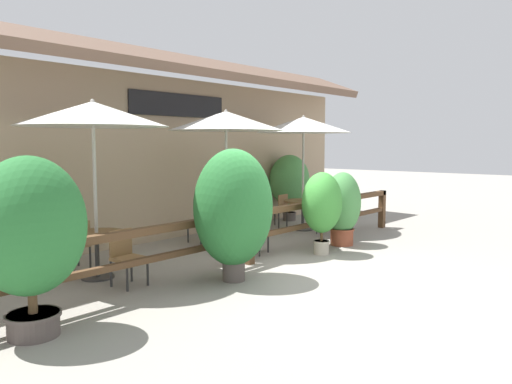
{
  "coord_description": "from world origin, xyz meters",
  "views": [
    {
      "loc": [
        -6.54,
        -4.71,
        2.14
      ],
      "look_at": [
        0.64,
        1.44,
        1.22
      ],
      "focal_mm": 35.0,
      "sensor_mm": 36.0,
      "label": 1
    }
  ],
  "objects_px": {
    "dining_table_near": "(97,242)",
    "patio_umbrella_far": "(304,125)",
    "potted_plant_corner_fern": "(29,230)",
    "potted_plant_broad_leaf": "(233,208)",
    "potted_plant_small_flowering": "(322,204)",
    "potted_plant_entrance_palm": "(342,206)",
    "patio_umbrella_near": "(93,114)",
    "dining_table_far": "(303,206)",
    "potted_plant_tall_tropical": "(290,181)",
    "chair_near_wallside": "(76,243)",
    "chair_far_wallside": "(279,209)",
    "chair_middle_wallside": "(203,221)",
    "patio_umbrella_middle": "(226,121)",
    "chair_middle_streetside": "(252,229)",
    "dining_table_middle": "(227,219)",
    "chair_far_streetside": "(325,214)",
    "chair_near_streetside": "(126,255)"
  },
  "relations": [
    {
      "from": "dining_table_far",
      "to": "potted_plant_broad_leaf",
      "type": "xyz_separation_m",
      "value": [
        -4.51,
        -1.87,
        0.55
      ]
    },
    {
      "from": "patio_umbrella_near",
      "to": "patio_umbrella_middle",
      "type": "bearing_deg",
      "value": 1.42
    },
    {
      "from": "chair_near_wallside",
      "to": "chair_far_wallside",
      "type": "bearing_deg",
      "value": -179.74
    },
    {
      "from": "dining_table_near",
      "to": "patio_umbrella_far",
      "type": "xyz_separation_m",
      "value": [
        5.81,
        0.12,
        2.0
      ]
    },
    {
      "from": "dining_table_near",
      "to": "potted_plant_tall_tropical",
      "type": "bearing_deg",
      "value": 10.58
    },
    {
      "from": "chair_middle_streetside",
      "to": "patio_umbrella_far",
      "type": "bearing_deg",
      "value": 2.29
    },
    {
      "from": "chair_near_streetside",
      "to": "potted_plant_corner_fern",
      "type": "height_order",
      "value": "potted_plant_corner_fern"
    },
    {
      "from": "potted_plant_entrance_palm",
      "to": "chair_far_wallside",
      "type": "bearing_deg",
      "value": 68.91
    },
    {
      "from": "chair_middle_wallside",
      "to": "potted_plant_small_flowering",
      "type": "relative_size",
      "value": 0.53
    },
    {
      "from": "chair_near_wallside",
      "to": "potted_plant_entrance_palm",
      "type": "bearing_deg",
      "value": 153.39
    },
    {
      "from": "patio_umbrella_near",
      "to": "patio_umbrella_far",
      "type": "bearing_deg",
      "value": 1.16
    },
    {
      "from": "chair_middle_wallside",
      "to": "chair_far_wallside",
      "type": "height_order",
      "value": "same"
    },
    {
      "from": "patio_umbrella_middle",
      "to": "chair_far_wallside",
      "type": "distance_m",
      "value": 3.52
    },
    {
      "from": "patio_umbrella_near",
      "to": "dining_table_far",
      "type": "bearing_deg",
      "value": 1.16
    },
    {
      "from": "patio_umbrella_far",
      "to": "chair_far_streetside",
      "type": "height_order",
      "value": "patio_umbrella_far"
    },
    {
      "from": "patio_umbrella_near",
      "to": "potted_plant_entrance_palm",
      "type": "relative_size",
      "value": 1.83
    },
    {
      "from": "patio_umbrella_near",
      "to": "chair_far_streetside",
      "type": "distance_m",
      "value": 6.14
    },
    {
      "from": "potted_plant_corner_fern",
      "to": "potted_plant_broad_leaf",
      "type": "xyz_separation_m",
      "value": [
        3.11,
        -0.14,
        -0.06
      ]
    },
    {
      "from": "potted_plant_broad_leaf",
      "to": "potted_plant_tall_tropical",
      "type": "height_order",
      "value": "potted_plant_broad_leaf"
    },
    {
      "from": "potted_plant_tall_tropical",
      "to": "patio_umbrella_far",
      "type": "bearing_deg",
      "value": -130.63
    },
    {
      "from": "chair_near_wallside",
      "to": "potted_plant_tall_tropical",
      "type": "bearing_deg",
      "value": -176.12
    },
    {
      "from": "dining_table_far",
      "to": "potted_plant_corner_fern",
      "type": "xyz_separation_m",
      "value": [
        -7.61,
        -1.73,
        0.61
      ]
    },
    {
      "from": "chair_near_streetside",
      "to": "patio_umbrella_far",
      "type": "xyz_separation_m",
      "value": [
        5.76,
        0.82,
        2.12
      ]
    },
    {
      "from": "potted_plant_corner_fern",
      "to": "potted_plant_small_flowering",
      "type": "relative_size",
      "value": 1.26
    },
    {
      "from": "potted_plant_entrance_palm",
      "to": "chair_middle_streetside",
      "type": "bearing_deg",
      "value": 153.37
    },
    {
      "from": "chair_far_streetside",
      "to": "potted_plant_small_flowering",
      "type": "distance_m",
      "value": 2.34
    },
    {
      "from": "chair_near_streetside",
      "to": "chair_far_streetside",
      "type": "relative_size",
      "value": 1.0
    },
    {
      "from": "potted_plant_small_flowering",
      "to": "potted_plant_entrance_palm",
      "type": "bearing_deg",
      "value": 9.13
    },
    {
      "from": "chair_far_streetside",
      "to": "patio_umbrella_middle",
      "type": "bearing_deg",
      "value": 157.22
    },
    {
      "from": "dining_table_middle",
      "to": "dining_table_far",
      "type": "distance_m",
      "value": 2.77
    },
    {
      "from": "chair_middle_wallside",
      "to": "potted_plant_tall_tropical",
      "type": "xyz_separation_m",
      "value": [
        3.73,
        0.44,
        0.64
      ]
    },
    {
      "from": "dining_table_middle",
      "to": "chair_far_streetside",
      "type": "bearing_deg",
      "value": -13.81
    },
    {
      "from": "dining_table_middle",
      "to": "potted_plant_entrance_palm",
      "type": "height_order",
      "value": "potted_plant_entrance_palm"
    },
    {
      "from": "patio_umbrella_middle",
      "to": "chair_middle_streetside",
      "type": "relative_size",
      "value": 3.34
    },
    {
      "from": "chair_far_wallside",
      "to": "potted_plant_broad_leaf",
      "type": "distance_m",
      "value": 5.18
    },
    {
      "from": "dining_table_near",
      "to": "chair_far_wallside",
      "type": "height_order",
      "value": "chair_far_wallside"
    },
    {
      "from": "potted_plant_tall_tropical",
      "to": "dining_table_far",
      "type": "bearing_deg",
      "value": -130.63
    },
    {
      "from": "patio_umbrella_near",
      "to": "chair_far_wallside",
      "type": "relative_size",
      "value": 3.34
    },
    {
      "from": "patio_umbrella_near",
      "to": "potted_plant_small_flowering",
      "type": "relative_size",
      "value": 1.77
    },
    {
      "from": "patio_umbrella_near",
      "to": "dining_table_far",
      "type": "distance_m",
      "value": 6.15
    },
    {
      "from": "patio_umbrella_middle",
      "to": "chair_far_streetside",
      "type": "xyz_separation_m",
      "value": [
        2.69,
        -0.66,
        -2.12
      ]
    },
    {
      "from": "dining_table_near",
      "to": "chair_near_streetside",
      "type": "height_order",
      "value": "chair_near_streetside"
    },
    {
      "from": "dining_table_near",
      "to": "patio_umbrella_far",
      "type": "relative_size",
      "value": 0.33
    },
    {
      "from": "patio_umbrella_near",
      "to": "chair_middle_streetside",
      "type": "distance_m",
      "value": 3.72
    },
    {
      "from": "patio_umbrella_near",
      "to": "dining_table_far",
      "type": "height_order",
      "value": "patio_umbrella_near"
    },
    {
      "from": "patio_umbrella_near",
      "to": "potted_plant_corner_fern",
      "type": "distance_m",
      "value": 2.79
    },
    {
      "from": "potted_plant_entrance_palm",
      "to": "potted_plant_tall_tropical",
      "type": "height_order",
      "value": "potted_plant_tall_tropical"
    },
    {
      "from": "patio_umbrella_near",
      "to": "dining_table_middle",
      "type": "height_order",
      "value": "patio_umbrella_near"
    },
    {
      "from": "chair_far_streetside",
      "to": "potted_plant_corner_fern",
      "type": "height_order",
      "value": "potted_plant_corner_fern"
    },
    {
      "from": "patio_umbrella_far",
      "to": "chair_far_streetside",
      "type": "relative_size",
      "value": 3.34
    }
  ]
}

